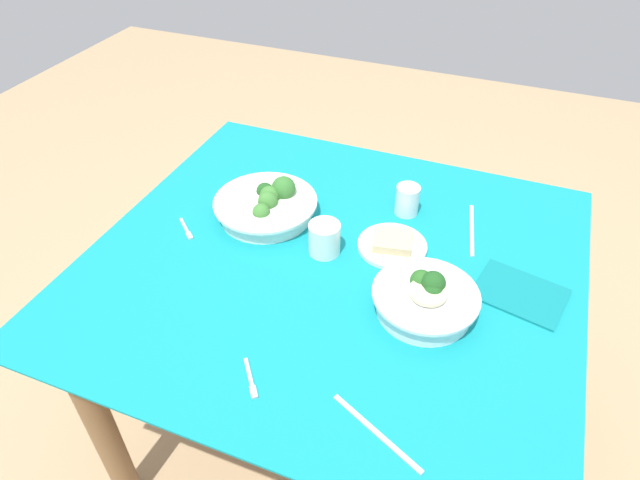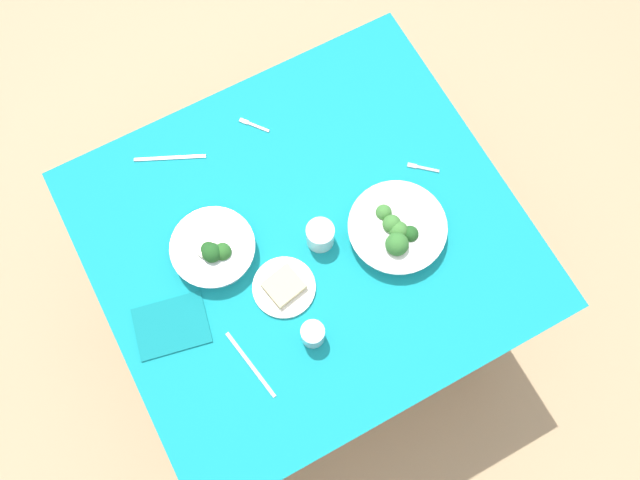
% 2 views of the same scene
% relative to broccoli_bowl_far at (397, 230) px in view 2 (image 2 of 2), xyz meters
% --- Properties ---
extents(ground_plane, '(6.00, 6.00, 0.00)m').
position_rel_broccoli_bowl_far_xyz_m(ground_plane, '(0.23, -0.11, -0.77)').
color(ground_plane, tan).
extents(dining_table, '(1.19, 1.09, 0.74)m').
position_rel_broccoli_bowl_far_xyz_m(dining_table, '(0.23, -0.11, -0.15)').
color(dining_table, teal).
rests_on(dining_table, ground_plane).
extents(broccoli_bowl_far, '(0.28, 0.28, 0.10)m').
position_rel_broccoli_bowl_far_xyz_m(broccoli_bowl_far, '(0.00, 0.00, 0.00)').
color(broccoli_bowl_far, white).
rests_on(broccoli_bowl_far, dining_table).
extents(broccoli_bowl_near, '(0.24, 0.24, 0.10)m').
position_rel_broccoli_bowl_far_xyz_m(broccoli_bowl_near, '(0.48, -0.19, 0.00)').
color(broccoli_bowl_near, white).
rests_on(broccoli_bowl_near, dining_table).
extents(bread_side_plate, '(0.18, 0.18, 0.03)m').
position_rel_broccoli_bowl_far_xyz_m(bread_side_plate, '(0.35, -0.01, -0.02)').
color(bread_side_plate, silver).
rests_on(bread_side_plate, dining_table).
extents(water_glass_center, '(0.08, 0.08, 0.08)m').
position_rel_broccoli_bowl_far_xyz_m(water_glass_center, '(0.20, -0.08, 0.01)').
color(water_glass_center, silver).
rests_on(water_glass_center, dining_table).
extents(water_glass_side, '(0.06, 0.06, 0.08)m').
position_rel_broccoli_bowl_far_xyz_m(water_glass_side, '(0.35, 0.15, 0.01)').
color(water_glass_side, silver).
rests_on(water_glass_side, dining_table).
extents(fork_by_far_bowl, '(0.07, 0.08, 0.00)m').
position_rel_broccoli_bowl_far_xyz_m(fork_by_far_bowl, '(0.20, -0.50, -0.03)').
color(fork_by_far_bowl, '#B7B7BC').
rests_on(fork_by_far_bowl, dining_table).
extents(fork_by_near_bowl, '(0.08, 0.07, 0.00)m').
position_rel_broccoli_bowl_far_xyz_m(fork_by_near_bowl, '(-0.17, -0.14, -0.03)').
color(fork_by_near_bowl, '#B7B7BC').
rests_on(fork_by_near_bowl, dining_table).
extents(table_knife_left, '(0.05, 0.22, 0.00)m').
position_rel_broccoli_bowl_far_xyz_m(table_knife_left, '(0.53, 0.14, -0.03)').
color(table_knife_left, '#B7B7BC').
rests_on(table_knife_left, dining_table).
extents(table_knife_right, '(0.20, 0.10, 0.00)m').
position_rel_broccoli_bowl_far_xyz_m(table_knife_right, '(0.47, -0.52, -0.03)').
color(table_knife_right, '#B7B7BC').
rests_on(table_knife_right, dining_table).
extents(napkin_folded_upper, '(0.22, 0.19, 0.01)m').
position_rel_broccoli_bowl_far_xyz_m(napkin_folded_upper, '(0.67, -0.06, -0.03)').
color(napkin_folded_upper, '#0F777D').
rests_on(napkin_folded_upper, dining_table).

